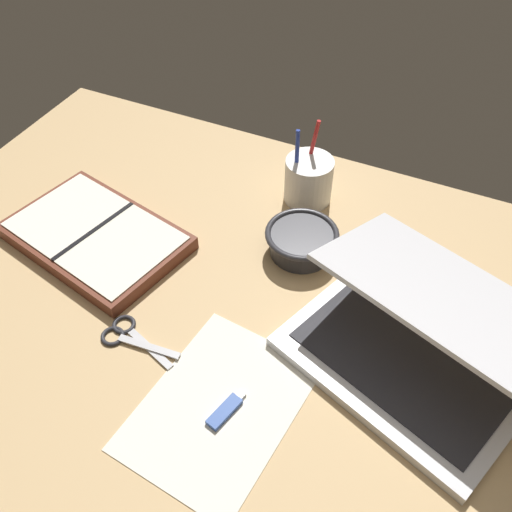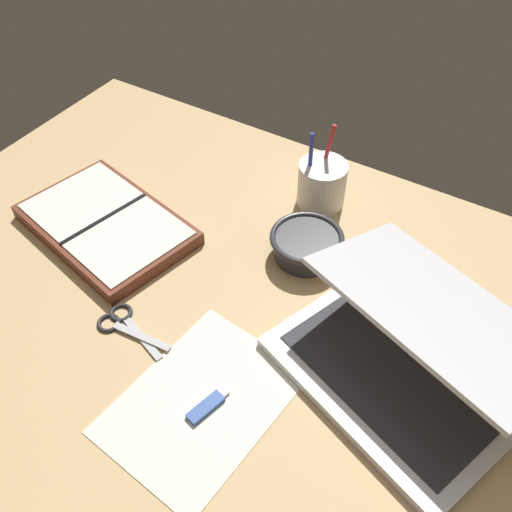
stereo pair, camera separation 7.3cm
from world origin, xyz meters
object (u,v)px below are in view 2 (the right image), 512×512
Objects in this scene: laptop at (403,358)px; scissors at (122,323)px; bowl at (306,244)px; planner at (106,224)px; pen_cup at (322,184)px.

scissors is at bearing -141.15° from laptop.
scissors is (-18.42, -29.76, -2.50)cm from bowl.
laptop is 45.14cm from scissors.
planner is 2.61× the size of scissors.
bowl reaches higher than scissors.
bowl reaches higher than planner.
laptop reaches higher than bowl.
planner is at bearing 144.42° from scissors.
bowl is 35.09cm from scissors.
bowl is 38.32cm from planner.
bowl is 15.54cm from pen_cup.
bowl is at bearing 65.18° from scissors.
laptop is at bearing -46.28° from pen_cup.
pen_cup is 0.46× the size of planner.
pen_cup is at bearing 79.67° from scissors.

